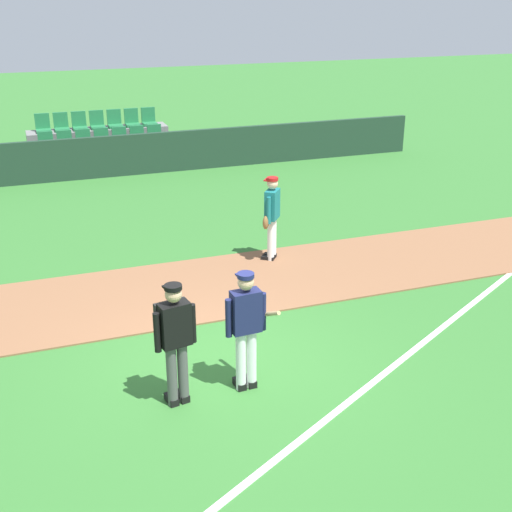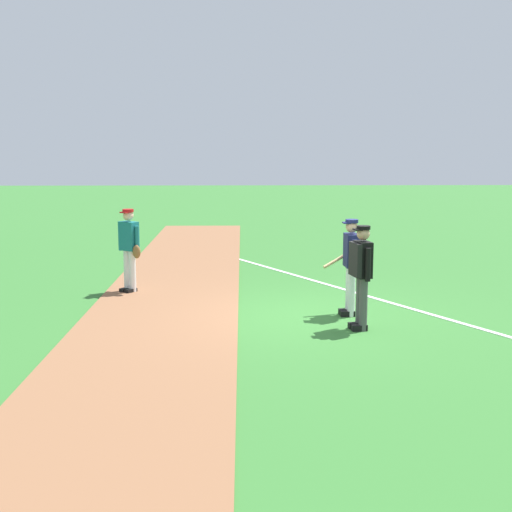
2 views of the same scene
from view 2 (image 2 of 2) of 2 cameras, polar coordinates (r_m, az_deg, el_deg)
The scene contains 6 objects.
ground_plane at distance 12.73m, azimuth 4.94°, elevation -4.99°, with size 80.00×80.00×0.00m, color #33702D.
infield_dirt_path at distance 12.74m, azimuth -7.79°, elevation -4.96°, with size 28.00×2.79×0.03m, color brown.
foul_line_chalk at distance 15.69m, azimuth 5.61°, elevation -2.27°, with size 12.00×0.10×0.01m, color white.
batter_navy_jersey at distance 12.76m, azimuth 7.70°, elevation -0.57°, with size 0.71×0.77×1.76m.
umpire_home_plate at distance 11.79m, azimuth 8.55°, elevation -1.23°, with size 0.58×0.36×1.76m.
runner_teal_jersey at distance 14.80m, azimuth -10.27°, elevation 0.69°, with size 0.52×0.54×1.76m.
Camera 2 is at (-12.27, 1.34, 3.11)m, focal length 49.16 mm.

